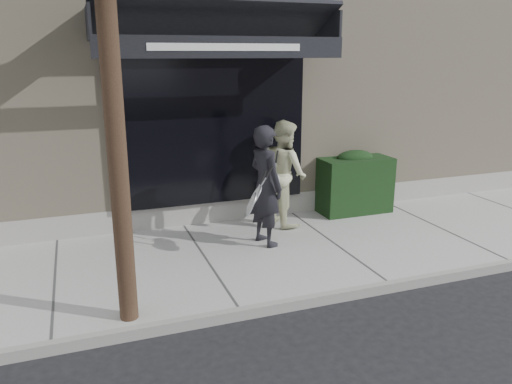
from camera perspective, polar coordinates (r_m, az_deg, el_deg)
name	(u,v)px	position (r m, az deg, el deg)	size (l,w,h in m)	color
ground	(331,248)	(7.89, 8.58, -6.39)	(80.00, 80.00, 0.00)	black
sidewalk	(331,245)	(7.87, 8.60, -5.98)	(20.00, 3.00, 0.12)	gray
curb	(389,286)	(6.66, 15.01, -10.39)	(20.00, 0.10, 0.14)	gray
building_facade	(233,62)	(11.90, -2.62, 14.64)	(14.30, 8.04, 5.64)	tan
hedge	(354,183)	(9.24, 11.10, 1.07)	(1.30, 0.70, 1.14)	black
pedestrian_front	(265,186)	(7.40, 1.09, 0.69)	(0.77, 0.93, 1.81)	black
pedestrian_back	(284,173)	(8.35, 3.24, 2.21)	(0.81, 0.94, 1.76)	beige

